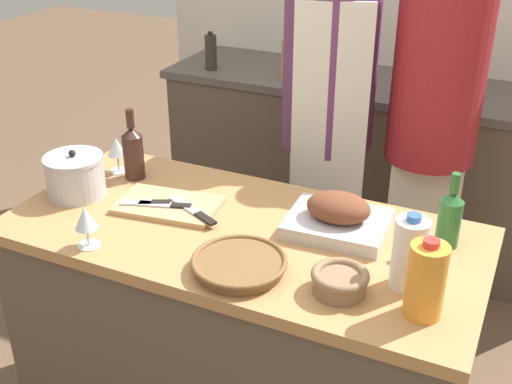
{
  "coord_description": "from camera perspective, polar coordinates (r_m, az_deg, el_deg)",
  "views": [
    {
      "loc": [
        0.77,
        -1.54,
        1.89
      ],
      "look_at": [
        0.0,
        0.11,
        0.96
      ],
      "focal_mm": 45.0,
      "sensor_mm": 36.0,
      "label": 1
    }
  ],
  "objects": [
    {
      "name": "stock_pot",
      "position": [
        2.26,
        -15.77,
        1.42
      ],
      "size": [
        0.2,
        0.2,
        0.17
      ],
      "color": "#B7B7BC",
      "rests_on": "kitchen_island"
    },
    {
      "name": "stand_mixer",
      "position": [
        3.18,
        15.85,
        10.48
      ],
      "size": [
        0.18,
        0.14,
        0.28
      ],
      "color": "#B22323",
      "rests_on": "back_counter"
    },
    {
      "name": "condiment_bottle_tall",
      "position": [
        3.45,
        -4.03,
        12.29
      ],
      "size": [
        0.06,
        0.06,
        0.2
      ],
      "color": "#332D28",
      "rests_on": "back_counter"
    },
    {
      "name": "person_cook_guest",
      "position": [
        2.57,
        15.4,
        5.7
      ],
      "size": [
        0.34,
        0.34,
        1.78
      ],
      "rotation": [
        0.0,
        0.0,
        0.21
      ],
      "color": "beige",
      "rests_on": "ground_plane"
    },
    {
      "name": "kitchen_island",
      "position": [
        2.26,
        -1.18,
        -12.89
      ],
      "size": [
        1.49,
        0.71,
        0.88
      ],
      "color": "brown",
      "rests_on": "ground_plane"
    },
    {
      "name": "back_counter",
      "position": [
        3.48,
        10.04,
        2.45
      ],
      "size": [
        2.19,
        0.6,
        0.91
      ],
      "color": "brown",
      "rests_on": "ground_plane"
    },
    {
      "name": "knife_bread",
      "position": [
        2.12,
        -7.94,
        -1.15
      ],
      "size": [
        0.18,
        0.08,
        0.01
      ],
      "color": "#B7B7BC",
      "rests_on": "cutting_board"
    },
    {
      "name": "wine_bottle_dark",
      "position": [
        1.96,
        16.84,
        -2.18
      ],
      "size": [
        0.07,
        0.07,
        0.24
      ],
      "color": "#28662D",
      "rests_on": "kitchen_island"
    },
    {
      "name": "wine_bottle_green",
      "position": [
        2.33,
        -10.87,
        3.57
      ],
      "size": [
        0.07,
        0.07,
        0.26
      ],
      "color": "#381E19",
      "rests_on": "kitchen_island"
    },
    {
      "name": "juice_jug",
      "position": [
        1.65,
        14.87,
        -7.61
      ],
      "size": [
        0.1,
        0.1,
        0.22
      ],
      "color": "orange",
      "rests_on": "kitchen_island"
    },
    {
      "name": "wine_glass_right",
      "position": [
        2.39,
        -12.28,
        3.82
      ],
      "size": [
        0.07,
        0.07,
        0.13
      ],
      "color": "silver",
      "rests_on": "kitchen_island"
    },
    {
      "name": "cutting_board",
      "position": [
        2.14,
        -7.78,
        -1.17
      ],
      "size": [
        0.36,
        0.25,
        0.02
      ],
      "color": "tan",
      "rests_on": "kitchen_island"
    },
    {
      "name": "wicker_basket",
      "position": [
        1.8,
        -1.49,
        -6.41
      ],
      "size": [
        0.27,
        0.27,
        0.04
      ],
      "color": "brown",
      "rests_on": "kitchen_island"
    },
    {
      "name": "mixing_bowl",
      "position": [
        1.72,
        7.46,
        -7.81
      ],
      "size": [
        0.16,
        0.16,
        0.07
      ],
      "color": "#846647",
      "rests_on": "kitchen_island"
    },
    {
      "name": "condiment_bottle_short",
      "position": [
        3.28,
        2.7,
        11.64
      ],
      "size": [
        0.05,
        0.05,
        0.22
      ],
      "color": "#B28E2D",
      "rests_on": "back_counter"
    },
    {
      "name": "wine_glass_left",
      "position": [
        1.94,
        -14.91,
        -2.39
      ],
      "size": [
        0.07,
        0.07,
        0.13
      ],
      "color": "silver",
      "rests_on": "kitchen_island"
    },
    {
      "name": "milk_jug",
      "position": [
        1.74,
        13.48,
        -5.34
      ],
      "size": [
        0.09,
        0.09,
        0.22
      ],
      "color": "white",
      "rests_on": "kitchen_island"
    },
    {
      "name": "knife_paring",
      "position": [
        2.14,
        -9.64,
        -0.93
      ],
      "size": [
        0.16,
        0.1,
        0.01
      ],
      "color": "#B7B7BC",
      "rests_on": "cutting_board"
    },
    {
      "name": "knife_chef",
      "position": [
        2.07,
        -5.53,
        -1.69
      ],
      "size": [
        0.22,
        0.13,
        0.01
      ],
      "color": "#B7B7BC",
      "rests_on": "cutting_board"
    },
    {
      "name": "person_cook_aproned",
      "position": [
        2.64,
        6.38,
        6.91
      ],
      "size": [
        0.39,
        0.41,
        1.78
      ],
      "rotation": [
        0.0,
        0.0,
        0.37
      ],
      "color": "beige",
      "rests_on": "ground_plane"
    },
    {
      "name": "roasting_pan",
      "position": [
        1.99,
        7.28,
        -2.21
      ],
      "size": [
        0.32,
        0.26,
        0.13
      ],
      "color": "#BCBCC1",
      "rests_on": "kitchen_island"
    }
  ]
}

